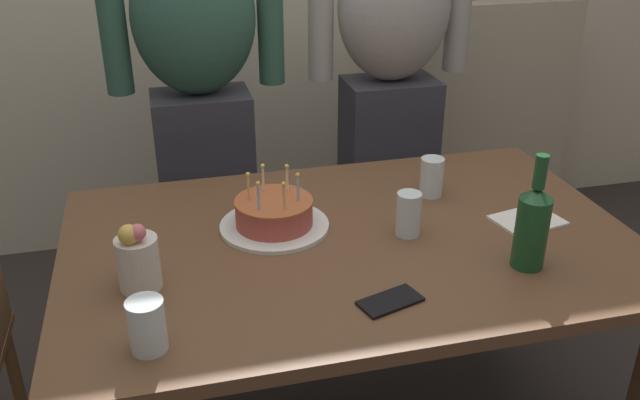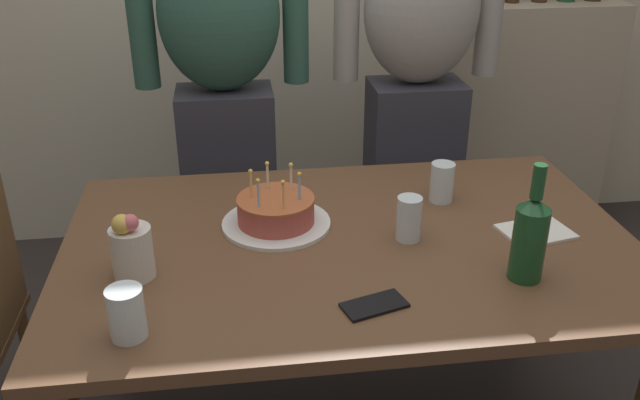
# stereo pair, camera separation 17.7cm
# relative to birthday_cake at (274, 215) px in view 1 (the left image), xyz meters

# --- Properties ---
(dining_table) EXTENTS (1.50, 0.96, 0.74)m
(dining_table) POSITION_rel_birthday_cake_xyz_m (0.19, -0.10, -0.14)
(dining_table) COLOR brown
(dining_table) RESTS_ON ground_plane
(birthday_cake) EXTENTS (0.30, 0.30, 0.16)m
(birthday_cake) POSITION_rel_birthday_cake_xyz_m (0.00, 0.00, 0.00)
(birthday_cake) COLOR white
(birthday_cake) RESTS_ON dining_table
(water_glass_near) EXTENTS (0.07, 0.07, 0.12)m
(water_glass_near) POSITION_rel_birthday_cake_xyz_m (0.34, -0.12, 0.02)
(water_glass_near) COLOR silver
(water_glass_near) RESTS_ON dining_table
(water_glass_far) EXTENTS (0.07, 0.07, 0.12)m
(water_glass_far) POSITION_rel_birthday_cake_xyz_m (0.49, 0.09, 0.02)
(water_glass_far) COLOR silver
(water_glass_far) RESTS_ON dining_table
(water_glass_side) EXTENTS (0.08, 0.08, 0.11)m
(water_glass_side) POSITION_rel_birthday_cake_xyz_m (-0.34, -0.45, 0.02)
(water_glass_side) COLOR silver
(water_glass_side) RESTS_ON dining_table
(wine_bottle) EXTENTS (0.08, 0.08, 0.29)m
(wine_bottle) POSITION_rel_birthday_cake_xyz_m (0.57, -0.34, 0.07)
(wine_bottle) COLOR #194723
(wine_bottle) RESTS_ON dining_table
(cell_phone) EXTENTS (0.16, 0.11, 0.01)m
(cell_phone) POSITION_rel_birthday_cake_xyz_m (0.18, -0.41, -0.03)
(cell_phone) COLOR black
(cell_phone) RESTS_ON dining_table
(napkin_stack) EXTENTS (0.20, 0.17, 0.01)m
(napkin_stack) POSITION_rel_birthday_cake_xyz_m (0.69, -0.14, -0.03)
(napkin_stack) COLOR white
(napkin_stack) RESTS_ON dining_table
(flower_vase) EXTENTS (0.10, 0.10, 0.17)m
(flower_vase) POSITION_rel_birthday_cake_xyz_m (-0.36, -0.21, 0.04)
(flower_vase) COLOR silver
(flower_vase) RESTS_ON dining_table
(person_man_bearded) EXTENTS (0.61, 0.27, 1.66)m
(person_man_bearded) POSITION_rel_birthday_cake_xyz_m (-0.13, 0.69, 0.10)
(person_man_bearded) COLOR #33333D
(person_man_bearded) RESTS_ON ground_plane
(person_woman_cardigan) EXTENTS (0.61, 0.27, 1.66)m
(person_woman_cardigan) POSITION_rel_birthday_cake_xyz_m (0.57, 0.69, 0.10)
(person_woman_cardigan) COLOR #33333D
(person_woman_cardigan) RESTS_ON ground_plane
(shelf_cabinet) EXTENTS (0.87, 0.30, 1.40)m
(shelf_cabinet) POSITION_rel_birthday_cake_xyz_m (1.18, 1.23, -0.21)
(shelf_cabinet) COLOR tan
(shelf_cabinet) RESTS_ON ground_plane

